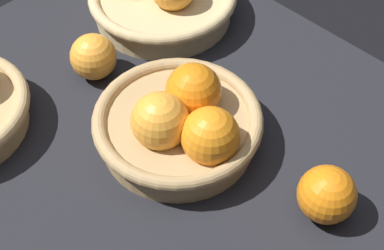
# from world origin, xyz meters

# --- Properties ---
(market_tray) EXTENTS (0.84, 0.72, 0.03)m
(market_tray) POSITION_xyz_m (0.00, 0.00, 0.01)
(market_tray) COLOR black
(market_tray) RESTS_ON ground
(basket_center) EXTENTS (0.23, 0.23, 0.10)m
(basket_center) POSITION_xyz_m (0.01, 0.03, 0.07)
(basket_center) COLOR tan
(basket_center) RESTS_ON market_tray
(loose_orange_front_gap) EXTENTS (0.07, 0.07, 0.07)m
(loose_orange_front_gap) POSITION_xyz_m (0.21, 0.08, 0.07)
(loose_orange_front_gap) COLOR orange
(loose_orange_front_gap) RESTS_ON market_tray
(loose_orange_back_gap) EXTENTS (0.07, 0.07, 0.07)m
(loose_orange_back_gap) POSITION_xyz_m (-0.18, 0.03, 0.06)
(loose_orange_back_gap) COLOR #F49E33
(loose_orange_back_gap) RESTS_ON market_tray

